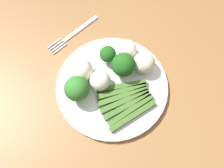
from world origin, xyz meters
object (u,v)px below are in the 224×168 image
at_px(asparagus_bundle, 126,101).
at_px(fork, 74,34).
at_px(broccoli_back, 123,65).
at_px(broccoli_near_center, 109,55).
at_px(dining_table, 92,97).
at_px(cauliflower_left, 144,63).
at_px(plate, 112,86).
at_px(cauliflower_right, 100,80).
at_px(cauliflower_front_left, 82,69).
at_px(cauliflower_back_right, 127,49).
at_px(broccoli_front, 77,89).

distance_m(asparagus_bundle, fork, 0.24).
xyz_separation_m(broccoli_back, broccoli_near_center, (0.05, -0.00, -0.01)).
bearing_deg(dining_table, broccoli_near_center, -92.18).
xyz_separation_m(broccoli_back, cauliflower_left, (-0.03, -0.04, -0.01)).
bearing_deg(dining_table, fork, -31.77).
distance_m(asparagus_bundle, broccoli_back, 0.08).
relative_size(plate, cauliflower_right, 5.53).
height_order(dining_table, fork, fork).
height_order(cauliflower_front_left, cauliflower_left, cauliflower_front_left).
relative_size(broccoli_back, cauliflower_left, 1.28).
relative_size(dining_table, broccoli_back, 19.03).
height_order(asparagus_bundle, broccoli_back, broccoli_back).
relative_size(cauliflower_front_left, cauliflower_back_right, 1.26).
height_order(broccoli_front, fork, broccoli_front).
xyz_separation_m(broccoli_back, cauliflower_back_right, (0.03, -0.05, -0.02)).
relative_size(plate, cauliflower_back_right, 5.81).
bearing_deg(broccoli_back, cauliflower_back_right, -62.20).
bearing_deg(broccoli_back, dining_table, 54.57).
height_order(plate, fork, plate).
height_order(plate, broccoli_near_center, broccoli_near_center).
bearing_deg(plate, broccoli_back, -88.23).
height_order(broccoli_back, cauliflower_front_left, broccoli_back).
xyz_separation_m(cauliflower_back_right, fork, (0.15, 0.04, -0.04)).
xyz_separation_m(plate, cauliflower_left, (-0.03, -0.08, 0.03)).
distance_m(broccoli_back, cauliflower_right, 0.06).
bearing_deg(plate, broccoli_near_center, -42.62).
height_order(cauliflower_back_right, fork, cauliflower_back_right).
xyz_separation_m(broccoli_back, broccoli_front, (0.04, 0.11, 0.00)).
bearing_deg(plate, cauliflower_back_right, -73.56).
xyz_separation_m(broccoli_front, fork, (0.14, -0.12, -0.05)).
height_order(plate, cauliflower_front_left, cauliflower_front_left).
bearing_deg(asparagus_bundle, broccoli_near_center, -93.98).
xyz_separation_m(dining_table, cauliflower_right, (-0.03, -0.01, 0.14)).
height_order(dining_table, broccoli_back, broccoli_back).
distance_m(dining_table, broccoli_near_center, 0.16).
height_order(broccoli_front, cauliflower_left, broccoli_front).
bearing_deg(broccoli_near_center, broccoli_back, 176.14).
bearing_deg(cauliflower_left, plate, 71.54).
xyz_separation_m(plate, cauliflower_back_right, (0.03, -0.09, 0.03)).
relative_size(dining_table, cauliflower_front_left, 22.30).
relative_size(cauliflower_front_left, fork, 0.35).
bearing_deg(cauliflower_left, fork, 9.14).
bearing_deg(plate, cauliflower_left, -108.46).
relative_size(broccoli_near_center, cauliflower_right, 1.01).
distance_m(asparagus_bundle, cauliflower_back_right, 0.13).
height_order(plate, cauliflower_right, cauliflower_right).
bearing_deg(broccoli_near_center, broccoli_front, 93.70).
relative_size(broccoli_front, cauliflower_left, 1.30).
bearing_deg(plate, cauliflower_front_left, 19.46).
distance_m(broccoli_front, cauliflower_front_left, 0.06).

